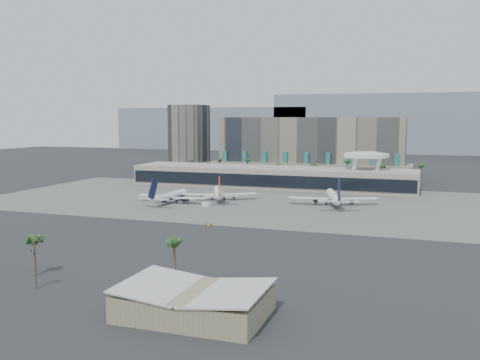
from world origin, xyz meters
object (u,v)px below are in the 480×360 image
(service_vehicle_b, at_px, (206,205))
(airliner_left, at_px, (170,196))
(service_vehicle_a, at_px, (190,200))
(taxiway_sign, at_px, (209,225))
(airliner_centre, at_px, (218,193))
(utility_pole, at_px, (34,260))
(airliner_right, at_px, (334,197))

(service_vehicle_b, bearing_deg, airliner_left, -178.11)
(service_vehicle_a, distance_m, taxiway_sign, 59.98)
(airliner_left, bearing_deg, taxiway_sign, -47.38)
(airliner_centre, distance_m, service_vehicle_a, 15.75)
(airliner_centre, relative_size, service_vehicle_b, 10.09)
(service_vehicle_b, height_order, taxiway_sign, service_vehicle_b)
(utility_pole, distance_m, taxiway_sign, 84.55)
(airliner_right, distance_m, taxiway_sign, 76.13)
(service_vehicle_a, distance_m, service_vehicle_b, 14.99)
(airliner_left, relative_size, taxiway_sign, 17.37)
(utility_pole, bearing_deg, service_vehicle_a, 98.29)
(airliner_centre, xyz_separation_m, service_vehicle_a, (-10.29, -11.69, -2.35))
(airliner_right, bearing_deg, service_vehicle_b, -172.71)
(utility_pole, distance_m, airliner_left, 133.63)
(airliner_right, height_order, service_vehicle_a, airliner_right)
(service_vehicle_a, bearing_deg, taxiway_sign, -65.81)
(utility_pole, xyz_separation_m, service_vehicle_b, (-7.48, 126.20, -6.15))
(airliner_centre, height_order, taxiway_sign, airliner_centre)
(service_vehicle_a, xyz_separation_m, service_vehicle_b, (12.18, -8.73, -0.24))
(taxiway_sign, bearing_deg, airliner_centre, 102.89)
(taxiway_sign, bearing_deg, utility_pole, -102.86)
(airliner_left, bearing_deg, service_vehicle_b, -9.21)
(airliner_centre, bearing_deg, utility_pole, -109.38)
(utility_pole, height_order, airliner_right, airliner_right)
(utility_pole, xyz_separation_m, taxiway_sign, (11.23, 83.53, -6.64))
(airliner_right, xyz_separation_m, taxiway_sign, (-37.30, -66.28, -3.35))
(utility_pole, bearing_deg, taxiway_sign, 82.34)
(airliner_left, bearing_deg, airliner_centre, 42.74)
(airliner_centre, relative_size, taxiway_sign, 17.19)
(utility_pole, relative_size, taxiway_sign, 5.33)
(utility_pole, relative_size, airliner_left, 0.31)
(airliner_centre, bearing_deg, service_vehicle_a, -154.40)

